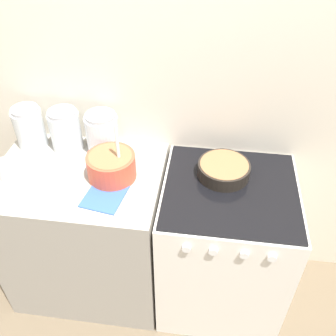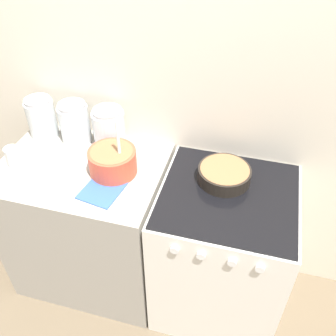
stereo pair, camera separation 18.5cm
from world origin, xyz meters
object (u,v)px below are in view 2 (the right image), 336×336
mixing_bowl (113,160)px  baking_pan (224,174)px  storage_jar_right (109,131)px  storage_jar_left (42,120)px  stove (221,252)px  storage_jar_middle (75,125)px  tin_can (13,157)px

mixing_bowl → baking_pan: size_ratio=1.19×
storage_jar_right → storage_jar_left: bearing=180.0°
stove → storage_jar_left: size_ratio=3.84×
storage_jar_left → storage_jar_middle: same height
mixing_bowl → tin_can: size_ratio=2.91×
baking_pan → storage_jar_middle: 0.86m
stove → storage_jar_right: storage_jar_right is taller
stove → storage_jar_right: (-0.69, 0.21, 0.54)m
stove → baking_pan: bearing=114.3°
storage_jar_left → storage_jar_right: (0.40, -0.00, -0.00)m
mixing_bowl → storage_jar_left: 0.54m
mixing_bowl → storage_jar_right: size_ratio=1.35×
tin_can → storage_jar_right: bearing=34.5°
stove → storage_jar_left: bearing=169.0°
baking_pan → storage_jar_middle: (-0.85, 0.12, 0.06)m
stove → mixing_bowl: (-0.59, 0.01, 0.52)m
storage_jar_middle → storage_jar_right: bearing=-0.0°
stove → mixing_bowl: size_ratio=2.87×
storage_jar_middle → tin_can: 0.36m
storage_jar_middle → storage_jar_right: 0.20m
stove → tin_can: bearing=-176.2°
baking_pan → storage_jar_middle: storage_jar_middle is taller
mixing_bowl → baking_pan: mixing_bowl is taller
storage_jar_middle → baking_pan: bearing=-8.0°
storage_jar_right → tin_can: (-0.42, -0.29, -0.04)m
stove → storage_jar_middle: bearing=166.6°
stove → storage_jar_right: 0.90m
stove → tin_can: 1.22m
storage_jar_left → baking_pan: bearing=-6.5°
storage_jar_middle → tin_can: storage_jar_middle is taller
storage_jar_left → tin_can: (-0.01, -0.29, -0.05)m
stove → storage_jar_left: storage_jar_left is taller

